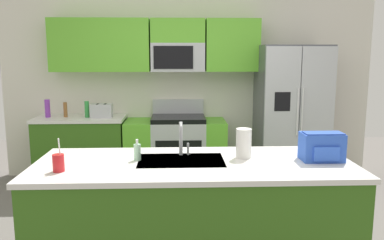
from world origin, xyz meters
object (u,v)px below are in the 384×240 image
Objects in this scene: toaster at (102,111)px; sink_faucet at (182,136)px; pepper_mill at (65,110)px; paper_towel_roll at (244,143)px; range_oven at (176,149)px; refrigerator at (291,115)px; drink_cup_red at (59,163)px; bottle_green at (87,109)px; backpack at (322,146)px; bottle_purple at (47,108)px; soap_dispenser at (137,152)px.

sink_faucet reaches higher than toaster.
paper_towel_roll reaches higher than pepper_mill.
refrigerator reaches higher than range_oven.
sink_faucet is 0.99m from drink_cup_red.
pepper_mill is 0.30m from bottle_green.
range_oven is 2.63m from backpack.
drink_cup_red reaches higher than bottle_green.
paper_towel_roll is (1.73, -2.14, 0.01)m from bottle_green.
bottle_green is 0.77× the size of sink_faucet.
paper_towel_roll is at bearing -43.82° from bottle_purple.
range_oven is at bearing 177.37° from refrigerator.
backpack is at bearing -10.28° from paper_towel_roll.
backpack is (2.14, -2.24, 0.03)m from toaster.
drink_cup_red is 2.01m from backpack.
pepper_mill is at bearing 132.98° from paper_towel_roll.
refrigerator reaches higher than pepper_mill.
range_oven is at bearing 104.33° from paper_towel_roll.
refrigerator is at bearing -1.31° from pepper_mill.
sink_faucet reaches higher than drink_cup_red.
bottle_purple is at bearing 178.90° from refrigerator.
refrigerator reaches higher than soap_dispenser.
drink_cup_red is 1.45× the size of soap_dispenser.
bottle_purple is 2.62m from soap_dispenser.
range_oven is 0.74× the size of refrigerator.
toaster is 1.14× the size of drink_cup_red.
paper_towel_roll reaches higher than soap_dispenser.
drink_cup_red is at bearing -82.13° from bottle_green.
refrigerator is 3.04m from pepper_mill.
paper_towel_roll is (1.39, 0.33, 0.06)m from drink_cup_red.
refrigerator is 2.26m from backpack.
paper_towel_roll is (0.50, -0.08, -0.05)m from sink_faucet.
bottle_green is at bearing 179.39° from refrigerator.
bottle_purple is 2.64m from drink_cup_red.
range_oven is 1.31m from bottle_green.
paper_towel_roll is (-1.01, -2.11, 0.09)m from refrigerator.
soap_dispenser is at bearing -72.54° from toaster.
range_oven is 4.82× the size of sink_faucet.
paper_towel_roll reaches higher than bottle_purple.
sink_faucet is 1.66× the size of soap_dispenser.
sink_faucet is (1.23, -2.05, 0.06)m from bottle_green.
backpack is at bearing -2.65° from soap_dispenser.
paper_towel_roll is at bearing -47.02° from pepper_mill.
drink_cup_red reaches higher than bottle_purple.
sink_faucet is at bearing 24.67° from drink_cup_red.
pepper_mill is 2.59m from sink_faucet.
toaster is at bearing 93.40° from drink_cup_red.
backpack is (2.63, -2.29, 0.02)m from pepper_mill.
backpack is (0.60, -0.11, -0.00)m from paper_towel_roll.
backpack is (2.87, -2.28, -0.00)m from bottle_purple.
sink_faucet reaches higher than soap_dispenser.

